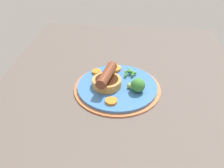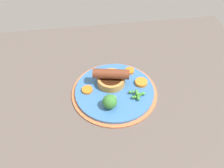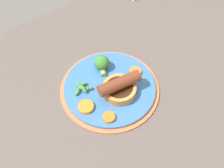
{
  "view_description": "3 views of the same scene",
  "coord_description": "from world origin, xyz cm",
  "px_view_note": "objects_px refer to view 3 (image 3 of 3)",
  "views": [
    {
      "loc": [
        -60.56,
        -5.49,
        49.65
      ],
      "look_at": [
        1.9,
        1.56,
        5.61
      ],
      "focal_mm": 40.0,
      "sensor_mm": 36.0,
      "label": 1
    },
    {
      "loc": [
        -5.14,
        -53.0,
        62.66
      ],
      "look_at": [
        2.58,
        1.41,
        5.76
      ],
      "focal_mm": 40.0,
      "sensor_mm": 36.0,
      "label": 2
    },
    {
      "loc": [
        27.77,
        31.26,
        59.55
      ],
      "look_at": [
        2.81,
        0.56,
        5.58
      ],
      "focal_mm": 40.0,
      "sensor_mm": 36.0,
      "label": 3
    }
  ],
  "objects_px": {
    "carrot_slice_2": "(135,72)",
    "carrot_slice_6": "(109,117)",
    "sausage_pudding": "(119,87)",
    "pea_pile": "(82,88)",
    "broccoli_floret_near": "(102,63)",
    "carrot_slice_0": "(86,107)",
    "dinner_plate": "(111,89)"
  },
  "relations": [
    {
      "from": "carrot_slice_2",
      "to": "carrot_slice_6",
      "type": "distance_m",
      "value": 0.16
    },
    {
      "from": "sausage_pudding",
      "to": "pea_pile",
      "type": "distance_m",
      "value": 0.1
    },
    {
      "from": "pea_pile",
      "to": "carrot_slice_2",
      "type": "distance_m",
      "value": 0.16
    },
    {
      "from": "sausage_pudding",
      "to": "carrot_slice_2",
      "type": "relative_size",
      "value": 3.49
    },
    {
      "from": "broccoli_floret_near",
      "to": "carrot_slice_2",
      "type": "xyz_separation_m",
      "value": [
        -0.06,
        0.07,
        -0.02
      ]
    },
    {
      "from": "broccoli_floret_near",
      "to": "carrot_slice_2",
      "type": "bearing_deg",
      "value": -109.64
    },
    {
      "from": "broccoli_floret_near",
      "to": "carrot_slice_2",
      "type": "relative_size",
      "value": 1.62
    },
    {
      "from": "carrot_slice_2",
      "to": "pea_pile",
      "type": "bearing_deg",
      "value": -16.77
    },
    {
      "from": "sausage_pudding",
      "to": "carrot_slice_6",
      "type": "height_order",
      "value": "sausage_pudding"
    },
    {
      "from": "pea_pile",
      "to": "carrot_slice_0",
      "type": "bearing_deg",
      "value": 65.19
    },
    {
      "from": "pea_pile",
      "to": "carrot_slice_0",
      "type": "relative_size",
      "value": 1.26
    },
    {
      "from": "dinner_plate",
      "to": "sausage_pudding",
      "type": "bearing_deg",
      "value": 102.85
    },
    {
      "from": "dinner_plate",
      "to": "broccoli_floret_near",
      "type": "xyz_separation_m",
      "value": [
        -0.02,
        -0.07,
        0.03
      ]
    },
    {
      "from": "broccoli_floret_near",
      "to": "carrot_slice_0",
      "type": "distance_m",
      "value": 0.14
    },
    {
      "from": "dinner_plate",
      "to": "pea_pile",
      "type": "distance_m",
      "value": 0.08
    },
    {
      "from": "dinner_plate",
      "to": "broccoli_floret_near",
      "type": "height_order",
      "value": "broccoli_floret_near"
    },
    {
      "from": "pea_pile",
      "to": "carrot_slice_6",
      "type": "xyz_separation_m",
      "value": [
        -0.0,
        0.11,
        -0.0
      ]
    },
    {
      "from": "dinner_plate",
      "to": "sausage_pudding",
      "type": "height_order",
      "value": "sausage_pudding"
    },
    {
      "from": "pea_pile",
      "to": "broccoli_floret_near",
      "type": "bearing_deg",
      "value": -163.5
    },
    {
      "from": "carrot_slice_0",
      "to": "carrot_slice_2",
      "type": "xyz_separation_m",
      "value": [
        -0.18,
        -0.01,
        -0.0
      ]
    },
    {
      "from": "sausage_pudding",
      "to": "pea_pile",
      "type": "xyz_separation_m",
      "value": [
        0.07,
        -0.07,
        -0.01
      ]
    },
    {
      "from": "carrot_slice_6",
      "to": "dinner_plate",
      "type": "bearing_deg",
      "value": -131.42
    },
    {
      "from": "sausage_pudding",
      "to": "carrot_slice_0",
      "type": "height_order",
      "value": "sausage_pudding"
    },
    {
      "from": "sausage_pudding",
      "to": "carrot_slice_0",
      "type": "relative_size",
      "value": 3.01
    },
    {
      "from": "pea_pile",
      "to": "carrot_slice_2",
      "type": "height_order",
      "value": "pea_pile"
    },
    {
      "from": "broccoli_floret_near",
      "to": "pea_pile",
      "type": "bearing_deg",
      "value": 135.68
    },
    {
      "from": "broccoli_floret_near",
      "to": "carrot_slice_2",
      "type": "distance_m",
      "value": 0.1
    },
    {
      "from": "sausage_pudding",
      "to": "carrot_slice_0",
      "type": "distance_m",
      "value": 0.1
    },
    {
      "from": "pea_pile",
      "to": "broccoli_floret_near",
      "type": "relative_size",
      "value": 0.9
    },
    {
      "from": "sausage_pudding",
      "to": "carrot_slice_6",
      "type": "bearing_deg",
      "value": -136.59
    },
    {
      "from": "sausage_pudding",
      "to": "carrot_slice_0",
      "type": "bearing_deg",
      "value": -178.18
    },
    {
      "from": "carrot_slice_2",
      "to": "broccoli_floret_near",
      "type": "bearing_deg",
      "value": -48.83
    }
  ]
}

